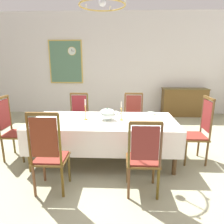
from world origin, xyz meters
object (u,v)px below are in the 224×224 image
Objects in this scene: chair_south_a at (49,153)px; soup_tureen at (107,114)px; bowl_near_right at (151,113)px; candlestick_west at (86,112)px; dining_table at (103,124)px; chair_north_b at (134,116)px; bowl_near_left at (114,113)px; chair_head_east at (198,130)px; chair_head_west at (12,128)px; sideboard at (184,102)px; framed_painting at (66,62)px; candlestick_east at (121,113)px; chandelier at (102,5)px; spoon_primary at (120,113)px; spoon_secondary at (156,114)px; chair_north_a at (79,116)px; mounted_clock at (72,51)px.

chair_south_a reaches higher than soup_tureen.
candlestick_west is at bearing -161.42° from bowl_near_right.
chair_north_b is at bearing 58.44° from dining_table.
bowl_near_left is at bearing 76.50° from soup_tureen.
chair_head_west is at bearing 90.00° from chair_head_east.
soup_tureen is 3.94m from sideboard.
framed_painting is at bearing 128.83° from bowl_near_right.
dining_table is 3.88m from framed_painting.
candlestick_west reaches higher than soup_tureen.
framed_painting is at bearing 177.32° from chair_head_west.
chair_head_west is at bearing -92.68° from framed_painting.
chandelier is (-0.31, 0.00, 1.73)m from candlestick_east.
spoon_primary is (1.98, 0.46, 0.18)m from chair_head_west.
spoon_secondary is 0.13× the size of framed_painting.
soup_tureen is 1.58× the size of spoon_secondary.
candlestick_east reaches higher than chair_north_b.
chair_south_a is 1.59× the size of chandelier.
chandelier reaches higher than bowl_near_right.
chair_south_a is at bearing -149.06° from spoon_secondary.
sideboard is (2.22, 2.72, -0.33)m from bowl_near_left.
bowl_near_left is at bearing -60.40° from framed_painting.
candlestick_west reaches higher than chair_north_b.
soup_tureen is at bearing 0.00° from candlestick_west.
spoon_secondary is at bearing 18.14° from candlestick_west.
chair_north_a is at bearing 134.56° from candlestick_east.
chair_south_a is at bearing 90.00° from chair_north_a.
chair_head_west is (-2.28, -0.98, 0.03)m from chair_north_b.
framed_painting is (-1.20, 3.41, 0.83)m from candlestick_west.
chair_south_a is 0.82× the size of sideboard.
chair_head_east is at bearing 90.00° from chair_head_west.
chair_head_west is at bearing -160.24° from spoon_primary.
soup_tureen is at bearing -153.80° from bowl_near_right.
mounted_clock is at bearing 110.82° from dining_table.
bowl_near_left is at bearing 50.81° from sideboard.
spoon_secondary is (1.01, 0.43, 0.08)m from dining_table.
chandelier is (-0.30, -0.46, 1.85)m from spoon_primary.
dining_table is at bearing -180.00° from soup_tureen.
chandelier reaches higher than candlestick_east.
chandelier is at bearing -166.36° from spoon_secondary.
chandelier reaches higher than chair_head_east.
dining_table is 7.66× the size of candlestick_east.
sideboard is at bearing 49.36° from candlestick_west.
bowl_near_right is 0.12× the size of sideboard.
spoon_secondary is (1.32, 0.43, -0.14)m from candlestick_west.
bowl_near_left is 1.04× the size of spoon_secondary.
sideboard is 1.03× the size of framed_painting.
chair_south_a is 1.25m from soup_tureen.
spoon_secondary is at bearing 40.55° from chair_south_a.
spoon_secondary is 0.65× the size of mounted_clock.
bowl_near_left is (-0.43, -0.55, 0.23)m from chair_north_b.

